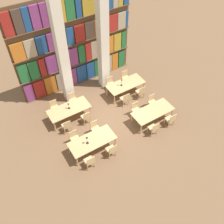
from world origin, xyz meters
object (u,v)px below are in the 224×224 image
pillar_center (103,41)px  chair_2 (112,150)px  reading_table_1 (153,112)px  chair_13 (111,83)px  chair_14 (141,92)px  chair_1 (75,138)px  chair_8 (67,126)px  chair_11 (73,99)px  reading_table_0 (92,141)px  chair_7 (152,101)px  chair_5 (136,109)px  reading_table_2 (69,110)px  chair_9 (54,107)px  chair_10 (86,117)px  chair_3 (95,128)px  reading_table_3 (126,85)px  desk_lamp_2 (122,81)px  desk_lamp_1 (68,105)px  chair_12 (125,99)px  desk_lamp_0 (87,139)px  chair_0 (90,161)px  chair_15 (126,77)px  chair_6 (171,119)px  chair_4 (154,128)px  pillar_left (62,55)px

pillar_center → chair_2: bearing=-116.9°
pillar_center → reading_table_1: bearing=-81.0°
chair_2 → chair_13: size_ratio=1.00×
chair_2 → chair_14: same height
chair_14 → chair_1: bearing=-168.5°
chair_8 → chair_11: same height
reading_table_0 → chair_7: chair_7 is taller
chair_5 → reading_table_0: bearing=13.9°
chair_5 → reading_table_2: bearing=-28.4°
chair_7 → chair_2: bearing=23.1°
chair_9 → reading_table_2: bearing=123.8°
reading_table_2 → chair_10: (0.60, -0.78, -0.20)m
chair_3 → reading_table_3: bearing=-150.0°
chair_3 → pillar_center: bearing=-127.1°
chair_9 → chair_11: bearing=-180.0°
chair_11 → desk_lamp_2: (2.79, -0.70, 0.58)m
chair_11 → chair_13: size_ratio=1.00×
desk_lamp_1 → reading_table_3: 3.66m
chair_12 → chair_14: same height
chair_10 → desk_lamp_2: desk_lamp_2 is taller
chair_2 → chair_11: size_ratio=1.00×
desk_lamp_0 → chair_5: bearing=13.1°
chair_0 → chair_15: (4.72, 4.08, 0.00)m
pillar_center → chair_5: bearing=-88.1°
desk_lamp_0 → chair_9: 3.33m
pillar_center → chair_3: bearing=-127.1°
chair_6 → chair_15: same height
pillar_center → chair_10: bearing=-137.3°
pillar_center → desk_lamp_0: 5.47m
chair_1 → chair_3: bearing=-180.0°
chair_1 → desk_lamp_1: 1.86m
chair_7 → reading_table_1: bearing=52.3°
chair_4 → chair_6: size_ratio=1.00×
chair_5 → reading_table_3: chair_5 is taller
reading_table_0 → chair_9: (-0.57, 3.25, -0.20)m
reading_table_1 → pillar_left: bearing=127.2°
chair_6 → chair_7: (0.00, 1.56, 0.00)m
chair_6 → chair_14: (-0.06, 2.54, 0.00)m
pillar_center → reading_table_2: size_ratio=2.69×
pillar_center → chair_5: size_ratio=6.85×
reading_table_1 → reading_table_3: bearing=89.9°
chair_4 → desk_lamp_0: bearing=166.8°
reading_table_2 → chair_2: bearing=-78.8°
chair_2 → pillar_left: bearing=89.8°
chair_7 → chair_8: bearing=-10.9°
chair_1 → chair_2: 1.95m
reading_table_1 → chair_10: (-3.07, 1.70, -0.20)m
chair_10 → chair_4: bearing=-44.3°
chair_1 → reading_table_1: bearing=169.2°
desk_lamp_1 → chair_11: bearing=53.3°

